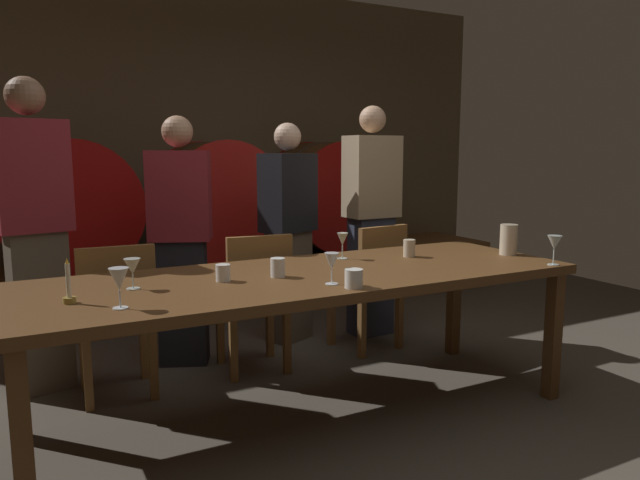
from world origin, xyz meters
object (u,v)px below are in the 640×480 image
(guest_far_left, at_px, (35,234))
(guest_center_right, at_px, (288,232))
(wine_glass_far_left, at_px, (119,280))
(wine_glass_left, at_px, (132,267))
(cup_center_right, at_px, (354,279))
(pitcher, at_px, (509,240))
(cup_far_right, at_px, (409,248))
(candle_center, at_px, (69,291))
(chair_center, at_px, (255,296))
(wine_glass_right, at_px, (343,240))
(chair_right, at_px, (372,281))
(wine_glass_center, at_px, (332,262))
(wine_glass_far_right, at_px, (554,243))
(cup_far_left, at_px, (223,273))
(wine_barrel_right, at_px, (327,196))
(wine_barrel_left, at_px, (69,206))
(cup_center_left, at_px, (278,268))
(guest_center_left, at_px, (181,240))
(dining_table, at_px, (307,285))
(guest_far_right, at_px, (371,220))
(wine_barrel_center, at_px, (215,200))
(chair_left, at_px, (117,314))

(guest_far_left, xyz_separation_m, guest_center_right, (1.64, 0.18, -0.12))
(wine_glass_far_left, bearing_deg, wine_glass_left, 71.39)
(cup_center_right, bearing_deg, pitcher, 13.98)
(wine_glass_far_left, xyz_separation_m, cup_far_right, (1.68, 0.40, -0.06))
(candle_center, bearing_deg, chair_center, 35.68)
(wine_glass_right, xyz_separation_m, cup_center_right, (-0.31, -0.65, -0.06))
(candle_center, bearing_deg, cup_far_right, 7.04)
(chair_right, distance_m, wine_glass_left, 1.88)
(wine_glass_center, bearing_deg, wine_glass_left, 158.36)
(wine_glass_far_right, xyz_separation_m, cup_far_left, (-1.71, 0.44, -0.08))
(wine_glass_right, bearing_deg, wine_barrel_right, 63.99)
(wine_barrel_left, relative_size, cup_center_left, 10.86)
(guest_center_left, height_order, guest_center_right, guest_center_left)
(wine_glass_right, bearing_deg, candle_center, -166.61)
(chair_center, relative_size, guest_far_left, 0.50)
(dining_table, height_order, chair_center, chair_center)
(chair_center, bearing_deg, wine_glass_far_left, 50.66)
(guest_far_left, height_order, wine_glass_far_left, guest_far_left)
(wine_glass_right, bearing_deg, chair_right, 42.95)
(pitcher, bearing_deg, wine_glass_right, 160.17)
(guest_far_left, height_order, cup_far_left, guest_far_left)
(cup_far_left, bearing_deg, cup_center_left, -6.74)
(chair_center, distance_m, cup_far_right, 0.99)
(wine_glass_center, relative_size, cup_center_right, 1.72)
(wine_glass_far_left, bearing_deg, pitcher, 4.76)
(candle_center, bearing_deg, wine_glass_far_left, -46.02)
(chair_right, bearing_deg, wine_glass_far_left, 20.89)
(guest_far_left, bearing_deg, wine_barrel_right, -165.55)
(guest_far_left, relative_size, candle_center, 9.49)
(guest_center_left, relative_size, guest_far_right, 0.94)
(pitcher, distance_m, wine_glass_far_left, 2.25)
(pitcher, height_order, cup_center_left, pitcher)
(guest_center_right, height_order, pitcher, guest_center_right)
(guest_center_left, height_order, wine_glass_left, guest_center_left)
(cup_far_left, distance_m, cup_center_left, 0.27)
(wine_barrel_center, height_order, wine_glass_far_left, wine_barrel_center)
(wine_barrel_left, height_order, guest_center_right, guest_center_right)
(cup_center_right, bearing_deg, wine_glass_center, 115.89)
(wine_glass_far_right, bearing_deg, wine_glass_center, 173.46)
(cup_center_right, xyz_separation_m, cup_far_right, (0.69, 0.53, 0.01))
(wine_glass_center, bearing_deg, chair_left, 129.90)
(wine_barrel_center, distance_m, wine_barrel_right, 1.09)
(wine_glass_left, bearing_deg, wine_glass_center, -21.64)
(wine_barrel_center, height_order, dining_table, wine_barrel_center)
(chair_right, xyz_separation_m, cup_far_left, (-1.30, -0.73, 0.32))
(guest_center_left, distance_m, cup_far_left, 1.08)
(wine_barrel_center, bearing_deg, guest_far_left, -139.33)
(cup_center_left, relative_size, cup_far_right, 0.93)
(wine_glass_left, height_order, cup_center_left, wine_glass_left)
(candle_center, distance_m, cup_far_left, 0.69)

